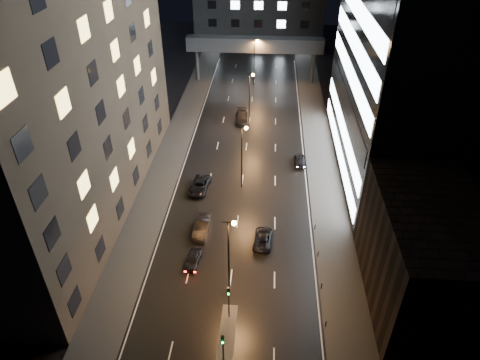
# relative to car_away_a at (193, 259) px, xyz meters

# --- Properties ---
(ground) EXTENTS (160.00, 160.00, 0.00)m
(ground) POSITION_rel_car_away_a_xyz_m (4.69, 28.04, -0.63)
(ground) COLOR black
(ground) RESTS_ON ground
(sidewalk_left) EXTENTS (5.00, 110.00, 0.15)m
(sidewalk_left) POSITION_rel_car_away_a_xyz_m (-7.81, 23.04, -0.56)
(sidewalk_left) COLOR #383533
(sidewalk_left) RESTS_ON ground
(sidewalk_right) EXTENTS (5.00, 110.00, 0.15)m
(sidewalk_right) POSITION_rel_car_away_a_xyz_m (17.19, 23.04, -0.56)
(sidewalk_right) COLOR #383533
(sidewalk_right) RESTS_ON ground
(building_left) EXTENTS (15.00, 48.00, 40.00)m
(building_left) POSITION_rel_car_away_a_xyz_m (-17.81, 12.04, 19.37)
(building_left) COLOR #2D2319
(building_left) RESTS_ON ground
(building_right_low) EXTENTS (10.00, 18.00, 12.00)m
(building_right_low) POSITION_rel_car_away_a_xyz_m (24.69, -2.96, 5.37)
(building_right_low) COLOR black
(building_right_low) RESTS_ON ground
(building_right_glass) EXTENTS (20.00, 36.00, 45.00)m
(building_right_glass) POSITION_rel_car_away_a_xyz_m (29.69, 24.04, 21.87)
(building_right_glass) COLOR black
(building_right_glass) RESTS_ON ground
(skybridge) EXTENTS (30.00, 3.00, 10.00)m
(skybridge) POSITION_rel_car_away_a_xyz_m (4.69, 58.04, 7.71)
(skybridge) COLOR #333335
(skybridge) RESTS_ON ground
(median_island) EXTENTS (1.60, 8.00, 0.15)m
(median_island) POSITION_rel_car_away_a_xyz_m (4.99, -9.96, -0.56)
(median_island) COLOR #383533
(median_island) RESTS_ON ground
(traffic_signal_near) EXTENTS (0.28, 0.34, 4.40)m
(traffic_signal_near) POSITION_rel_car_away_a_xyz_m (4.99, -7.47, 2.46)
(traffic_signal_near) COLOR black
(traffic_signal_near) RESTS_ON median_island
(traffic_signal_far) EXTENTS (0.28, 0.34, 4.40)m
(traffic_signal_far) POSITION_rel_car_away_a_xyz_m (4.99, -12.97, 2.46)
(traffic_signal_far) COLOR black
(traffic_signal_far) RESTS_ON median_island
(bollard_row) EXTENTS (0.12, 25.12, 0.90)m
(bollard_row) POSITION_rel_car_away_a_xyz_m (14.89, -5.46, -0.18)
(bollard_row) COLOR black
(bollard_row) RESTS_ON ground
(streetlight_near) EXTENTS (1.45, 0.50, 10.15)m
(streetlight_near) POSITION_rel_car_away_a_xyz_m (4.85, -3.96, 5.86)
(streetlight_near) COLOR black
(streetlight_near) RESTS_ON ground
(streetlight_mid_a) EXTENTS (1.45, 0.50, 10.15)m
(streetlight_mid_a) POSITION_rel_car_away_a_xyz_m (4.85, 16.04, 5.86)
(streetlight_mid_a) COLOR black
(streetlight_mid_a) RESTS_ON ground
(streetlight_mid_b) EXTENTS (1.45, 0.50, 10.15)m
(streetlight_mid_b) POSITION_rel_car_away_a_xyz_m (4.85, 36.04, 5.86)
(streetlight_mid_b) COLOR black
(streetlight_mid_b) RESTS_ON ground
(streetlight_far) EXTENTS (1.45, 0.50, 10.15)m
(streetlight_far) POSITION_rel_car_away_a_xyz_m (4.85, 56.04, 5.86)
(streetlight_far) COLOR black
(streetlight_far) RESTS_ON ground
(car_away_a) EXTENTS (1.85, 3.85, 1.27)m
(car_away_a) POSITION_rel_car_away_a_xyz_m (0.00, 0.00, 0.00)
(car_away_a) COLOR black
(car_away_a) RESTS_ON ground
(car_away_b) EXTENTS (1.97, 5.09, 1.65)m
(car_away_b) POSITION_rel_car_away_a_xyz_m (0.24, 5.69, 0.19)
(car_away_b) COLOR black
(car_away_b) RESTS_ON ground
(car_away_c) EXTENTS (3.02, 5.59, 1.49)m
(car_away_c) POSITION_rel_car_away_a_xyz_m (-1.44, 14.92, 0.11)
(car_away_c) COLOR black
(car_away_c) RESTS_ON ground
(car_away_d) EXTENTS (2.54, 5.75, 1.64)m
(car_away_d) POSITION_rel_car_away_a_xyz_m (3.19, 37.62, 0.19)
(car_away_d) COLOR black
(car_away_d) RESTS_ON ground
(car_toward_a) EXTENTS (2.54, 4.87, 1.31)m
(car_toward_a) POSITION_rel_car_away_a_xyz_m (8.17, 4.23, 0.02)
(car_toward_a) COLOR black
(car_toward_a) RESTS_ON ground
(car_toward_b) EXTENTS (1.81, 4.43, 1.28)m
(car_toward_b) POSITION_rel_car_away_a_xyz_m (13.65, 23.21, 0.01)
(car_toward_b) COLOR black
(car_toward_b) RESTS_ON ground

